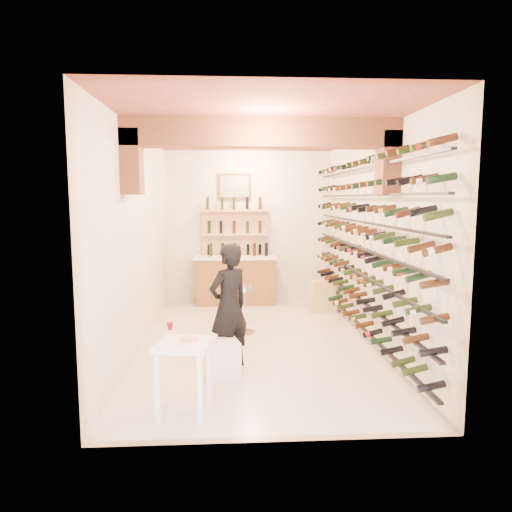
{
  "coord_description": "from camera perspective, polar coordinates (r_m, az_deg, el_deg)",
  "views": [
    {
      "loc": [
        -0.43,
        -6.98,
        2.2
      ],
      "look_at": [
        0.0,
        0.3,
        1.3
      ],
      "focal_mm": 32.67,
      "sensor_mm": 36.0,
      "label": 1
    }
  ],
  "objects": [
    {
      "name": "back_counter",
      "position": [
        9.77,
        -2.56,
        -2.79
      ],
      "size": [
        1.7,
        0.62,
        1.29
      ],
      "color": "brown",
      "rests_on": "ground"
    },
    {
      "name": "chrome_barstool",
      "position": [
        7.63,
        -1.65,
        -6.13
      ],
      "size": [
        0.41,
        0.41,
        0.8
      ],
      "rotation": [
        0.0,
        0.0,
        -0.3
      ],
      "color": "silver",
      "rests_on": "ground"
    },
    {
      "name": "tasting_table",
      "position": [
        4.88,
        -8.84,
        -11.9
      ],
      "size": [
        0.61,
        0.61,
        0.93
      ],
      "rotation": [
        0.0,
        0.0,
        -0.17
      ],
      "color": "white",
      "rests_on": "ground"
    },
    {
      "name": "person",
      "position": [
        6.07,
        -3.34,
        -6.15
      ],
      "size": [
        0.71,
        0.68,
        1.63
      ],
      "primitive_type": "imported",
      "rotation": [
        0.0,
        0.0,
        3.8
      ],
      "color": "black",
      "rests_on": "ground"
    },
    {
      "name": "crate_lower",
      "position": [
        9.34,
        8.05,
        -5.64
      ],
      "size": [
        0.54,
        0.38,
        0.32
      ],
      "primitive_type": "cube",
      "rotation": [
        0.0,
        0.0,
        -0.01
      ],
      "color": "tan",
      "rests_on": "ground"
    },
    {
      "name": "crate_upper",
      "position": [
        9.28,
        8.08,
        -3.84
      ],
      "size": [
        0.51,
        0.38,
        0.28
      ],
      "primitive_type": "cube",
      "rotation": [
        0.0,
        0.0,
        0.11
      ],
      "color": "tan",
      "rests_on": "crate_lower"
    },
    {
      "name": "wine_rack",
      "position": [
        7.28,
        12.27,
        1.74
      ],
      "size": [
        0.32,
        5.7,
        2.56
      ],
      "color": "black",
      "rests_on": "ground"
    },
    {
      "name": "room_shell",
      "position": [
        6.73,
        0.28,
        7.46
      ],
      "size": [
        3.52,
        6.02,
        3.21
      ],
      "color": "beige",
      "rests_on": "ground"
    },
    {
      "name": "white_stool",
      "position": [
        5.91,
        -4.0,
        -12.46
      ],
      "size": [
        0.44,
        0.44,
        0.46
      ],
      "primitive_type": "cube",
      "rotation": [
        0.0,
        0.0,
        0.23
      ],
      "color": "white",
      "rests_on": "ground"
    },
    {
      "name": "back_shelving",
      "position": [
        9.92,
        -2.6,
        1.07
      ],
      "size": [
        1.4,
        0.31,
        2.73
      ],
      "color": "tan",
      "rests_on": "ground"
    },
    {
      "name": "ground",
      "position": [
        7.33,
        0.14,
        -10.43
      ],
      "size": [
        6.0,
        6.0,
        0.0
      ],
      "primitive_type": "plane",
      "color": "beige",
      "rests_on": "ground"
    }
  ]
}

